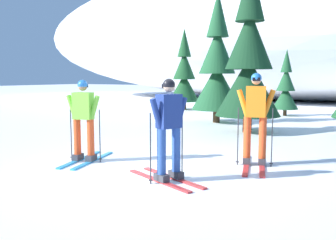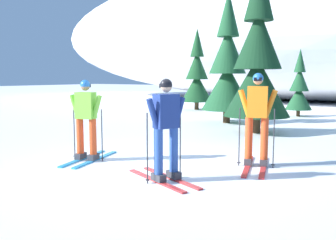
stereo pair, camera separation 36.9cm
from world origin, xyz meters
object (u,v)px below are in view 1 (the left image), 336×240
skier_lime_jacket (84,120)px  skier_navy_jacket (169,129)px  skier_orange_jacket (255,118)px  pine_tree_center (286,88)px  pine_tree_far_left (184,76)px  pine_tree_center_left (217,68)px  pine_tree_center_right (249,62)px

skier_lime_jacket → skier_navy_jacket: (2.28, -0.39, 0.02)m
skier_orange_jacket → pine_tree_center: (-1.74, 10.06, 0.30)m
skier_orange_jacket → pine_tree_far_left: size_ratio=0.43×
skier_orange_jacket → pine_tree_center: bearing=99.8°
skier_orange_jacket → pine_tree_center_left: size_ratio=0.37×
skier_lime_jacket → pine_tree_center: size_ratio=0.59×
pine_tree_far_left → pine_tree_center_left: (3.77, -4.42, 0.29)m
pine_tree_far_left → pine_tree_center: bearing=-5.4°
pine_tree_far_left → pine_tree_center_right: bearing=-48.3°
skier_lime_jacket → pine_tree_center_right: (1.61, 5.74, 1.34)m
pine_tree_center_left → pine_tree_center: pine_tree_center_left is taller
skier_orange_jacket → skier_navy_jacket: bearing=-115.7°
skier_orange_jacket → pine_tree_far_left: (-7.22, 10.58, 0.85)m
skier_lime_jacket → pine_tree_center_right: 6.11m
skier_navy_jacket → pine_tree_center: size_ratio=0.58×
skier_lime_jacket → pine_tree_center_left: (-0.27, 7.66, 1.21)m
skier_orange_jacket → skier_lime_jacket: 3.51m
pine_tree_far_left → pine_tree_center: size_ratio=1.44×
pine_tree_far_left → pine_tree_center_left: pine_tree_center_left is taller
skier_navy_jacket → skier_lime_jacket: bearing=170.3°
skier_orange_jacket → skier_navy_jacket: (-0.91, -1.88, -0.05)m
pine_tree_center_left → pine_tree_center: 4.34m
skier_orange_jacket → pine_tree_center_left: pine_tree_center_left is taller
pine_tree_far_left → pine_tree_center_left: size_ratio=0.86×
pine_tree_center_left → pine_tree_center: size_ratio=1.67×
skier_orange_jacket → skier_navy_jacket: 2.08m
skier_navy_jacket → pine_tree_center_right: 6.31m
pine_tree_center → skier_lime_jacket: bearing=-97.1°
pine_tree_center → pine_tree_center_right: 5.89m
skier_lime_jacket → skier_navy_jacket: size_ratio=1.02×
pine_tree_far_left → pine_tree_center_left: bearing=-49.5°
skier_orange_jacket → pine_tree_center_right: bearing=110.3°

